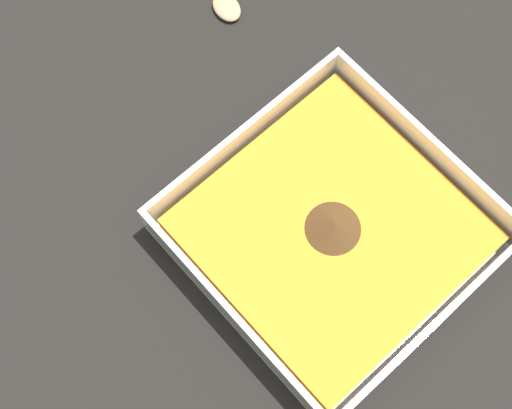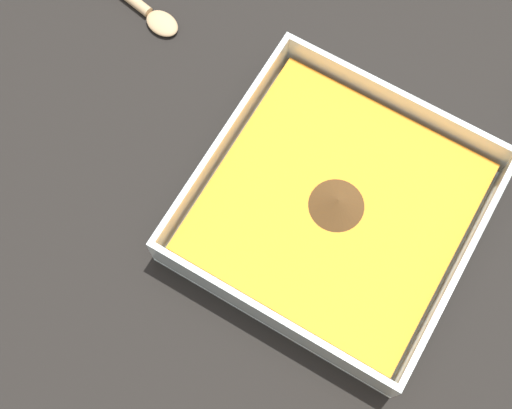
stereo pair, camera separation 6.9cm
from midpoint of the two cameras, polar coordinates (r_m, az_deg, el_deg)
ground_plane at (r=0.71m, az=10.24°, el=-5.92°), size 4.00×4.00×0.00m
square_dish at (r=0.70m, az=8.84°, el=-2.64°), size 0.26×0.26×0.06m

